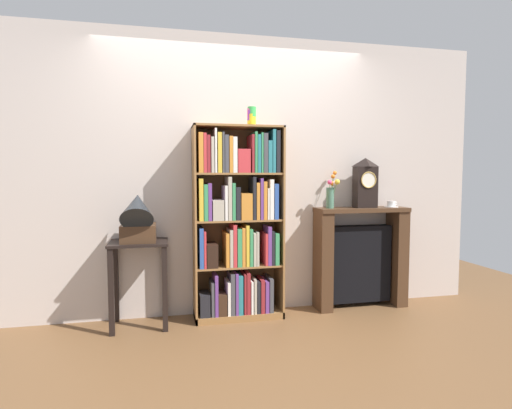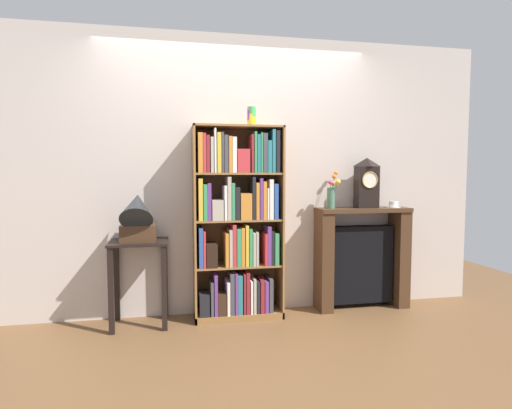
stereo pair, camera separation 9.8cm
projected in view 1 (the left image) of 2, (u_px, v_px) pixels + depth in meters
ground_plane at (240, 320)px, 3.72m from camera, size 7.57×6.40×0.02m
wall_back at (253, 176)px, 3.93m from camera, size 4.57×0.08×2.60m
bookshelf at (238, 226)px, 3.72m from camera, size 0.80×0.32×1.74m
cup_stack at (252, 117)px, 3.65m from camera, size 0.08×0.08×0.17m
side_table_left at (139, 267)px, 3.52m from camera, size 0.49×0.41×0.74m
gramophone at (138, 217)px, 3.43m from camera, size 0.29×0.44×0.50m
fireplace_mantel at (360, 258)px, 4.07m from camera, size 0.91×0.27×0.99m
mantel_clock at (365, 183)px, 4.00m from camera, size 0.21×0.14×0.48m
flower_vase at (331, 192)px, 3.93m from camera, size 0.14×0.17×0.36m
teacup_with_saucer at (391, 205)px, 4.08m from camera, size 0.14×0.14×0.06m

